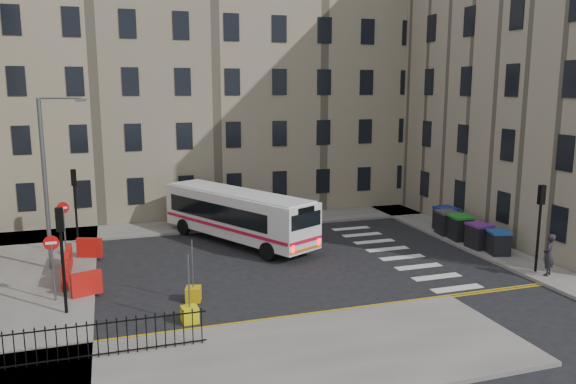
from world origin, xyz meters
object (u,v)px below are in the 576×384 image
streetlamp (45,181)px  pedestrian (549,255)px  wheelie_bin_c (460,227)px  wheelie_bin_a (498,242)px  wheelie_bin_d (447,222)px  bollard_yellow (193,294)px  bollard_chevron (190,315)px  wheelie_bin_e (445,218)px  wheelie_bin_b (479,236)px  bus (237,214)px

streetlamp → pedestrian: (21.70, -8.13, -3.21)m
streetlamp → wheelie_bin_c: size_ratio=5.81×
wheelie_bin_a → pedestrian: 3.53m
wheelie_bin_d → bollard_yellow: 16.69m
pedestrian → bollard_yellow: size_ratio=3.25×
bollard_yellow → bollard_chevron: 2.12m
wheelie_bin_d → streetlamp: bearing=-172.1°
wheelie_bin_c → wheelie_bin_e: size_ratio=1.01×
bollard_chevron → bollard_yellow: bearing=77.9°
streetlamp → wheelie_bin_b: 22.06m
wheelie_bin_b → pedestrian: 4.80m
bus → wheelie_bin_b: size_ratio=7.79×
wheelie_bin_e → pedestrian: pedestrian is taller
streetlamp → bollard_yellow: 9.26m
bus → bollard_chevron: bus is taller
wheelie_bin_c → wheelie_bin_e: bearing=85.1°
wheelie_bin_d → pedestrian: pedestrian is taller
pedestrian → wheelie_bin_d: bearing=-123.7°
bus → bollard_chevron: 11.18m
streetlamp → bollard_yellow: (5.85, -5.93, -4.04)m
wheelie_bin_b → bollard_yellow: bearing=-172.6°
streetlamp → wheelie_bin_d: bearing=-0.8°
wheelie_bin_c → wheelie_bin_e: (0.50, 2.21, -0.00)m
streetlamp → wheelie_bin_b: bearing=-8.8°
bollard_chevron → streetlamp: bearing=124.1°
wheelie_bin_c → wheelie_bin_e: wheelie_bin_c is taller
pedestrian → bollard_yellow: 16.02m
streetlamp → wheelie_bin_a: (21.75, -4.62, -3.57)m
streetlamp → bollard_chevron: 10.47m
wheelie_bin_c → pedestrian: 6.57m
wheelie_bin_a → bollard_yellow: size_ratio=2.18×
streetlamp → pedestrian: bearing=-20.5°
bollard_chevron → wheelie_bin_d: bearing=25.5°
bus → wheelie_bin_b: 13.22m
bus → wheelie_bin_d: (11.97, -2.59, -0.80)m
wheelie_bin_c → wheelie_bin_d: 1.26m
wheelie_bin_a → wheelie_bin_c: wheelie_bin_c is taller
wheelie_bin_a → bollard_chevron: bearing=-154.5°
streetlamp → wheelie_bin_c: streetlamp is taller
wheelie_bin_e → bollard_chevron: wheelie_bin_e is taller
bus → wheelie_bin_b: bearing=-52.8°
wheelie_bin_b → bus: bearing=152.8°
wheelie_bin_a → bollard_yellow: (-15.90, -1.31, -0.47)m
streetlamp → wheelie_bin_b: streetlamp is taller
bollard_yellow → bus: bearing=65.6°
bollard_yellow → wheelie_bin_b: bearing=9.4°
wheelie_bin_c → wheelie_bin_e: 2.26m
wheelie_bin_d → wheelie_bin_a: bearing=-78.7°
wheelie_bin_d → pedestrian: size_ratio=0.72×
streetlamp → bollard_chevron: bearing=-55.9°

